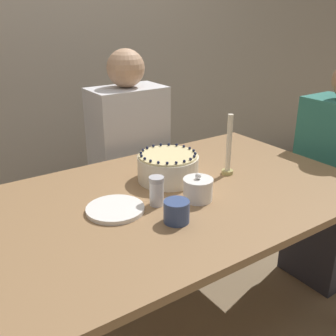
% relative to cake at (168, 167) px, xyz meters
% --- Properties ---
extents(wall_behind, '(8.00, 0.05, 2.60)m').
position_rel_cake_xyz_m(wall_behind, '(-0.11, 1.27, 0.52)').
color(wall_behind, '#ADA393').
rests_on(wall_behind, ground_plane).
extents(dining_table, '(1.66, 0.96, 0.73)m').
position_rel_cake_xyz_m(dining_table, '(-0.11, -0.13, -0.15)').
color(dining_table, '#936D47').
rests_on(dining_table, ground_plane).
extents(cake, '(0.26, 0.26, 0.13)m').
position_rel_cake_xyz_m(cake, '(0.00, 0.00, 0.00)').
color(cake, '#EFE5CC').
rests_on(cake, dining_table).
extents(sugar_bowl, '(0.12, 0.12, 0.11)m').
position_rel_cake_xyz_m(sugar_bowl, '(-0.01, -0.22, -0.01)').
color(sugar_bowl, white).
rests_on(sugar_bowl, dining_table).
extents(sugar_shaker, '(0.06, 0.06, 0.11)m').
position_rel_cake_xyz_m(sugar_shaker, '(-0.17, -0.17, -0.00)').
color(sugar_shaker, white).
rests_on(sugar_shaker, dining_table).
extents(plate_stack, '(0.21, 0.21, 0.02)m').
position_rel_cake_xyz_m(plate_stack, '(-0.32, -0.13, -0.05)').
color(plate_stack, white).
rests_on(plate_stack, dining_table).
extents(candle, '(0.05, 0.05, 0.27)m').
position_rel_cake_xyz_m(candle, '(0.25, -0.10, 0.05)').
color(candle, tan).
rests_on(candle, dining_table).
extents(cup, '(0.09, 0.09, 0.08)m').
position_rel_cake_xyz_m(cup, '(-0.18, -0.31, -0.02)').
color(cup, '#384C7F').
rests_on(cup, dining_table).
extents(person_man_blue_shirt, '(0.40, 0.34, 1.22)m').
position_rel_cake_xyz_m(person_man_blue_shirt, '(0.11, 0.55, -0.25)').
color(person_man_blue_shirt, '#595960').
rests_on(person_man_blue_shirt, ground_plane).
extents(person_woman_floral, '(0.34, 0.40, 1.19)m').
position_rel_cake_xyz_m(person_woman_floral, '(0.92, -0.22, -0.27)').
color(person_woman_floral, '#2D2D38').
rests_on(person_woman_floral, ground_plane).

